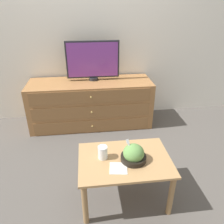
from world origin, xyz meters
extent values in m
plane|color=#56514C|center=(0.00, 0.00, 0.00)|extent=(12.00, 12.00, 0.00)
cube|color=white|center=(0.00, 0.03, 1.30)|extent=(12.00, 0.05, 2.60)
cube|color=#9E6B3D|center=(0.04, -0.29, 0.30)|extent=(1.59, 0.51, 0.61)
cube|color=brown|center=(0.04, -0.55, 0.10)|extent=(1.47, 0.01, 0.16)
sphere|color=tan|center=(0.04, -0.55, 0.10)|extent=(0.02, 0.02, 0.02)
cube|color=brown|center=(0.04, -0.55, 0.30)|extent=(1.47, 0.01, 0.16)
sphere|color=tan|center=(0.04, -0.55, 0.30)|extent=(0.02, 0.02, 0.02)
cube|color=brown|center=(0.04, -0.55, 0.51)|extent=(1.47, 0.01, 0.16)
sphere|color=tan|center=(0.04, -0.55, 0.51)|extent=(0.02, 0.02, 0.02)
cylinder|color=#232328|center=(0.09, -0.22, 0.63)|extent=(0.11, 0.11, 0.04)
cube|color=#232328|center=(0.09, -0.21, 0.88)|extent=(0.67, 0.04, 0.46)
cube|color=#7A3893|center=(0.09, -0.24, 0.88)|extent=(0.63, 0.01, 0.42)
cube|color=tan|center=(0.27, -1.61, 0.40)|extent=(0.74, 0.51, 0.02)
cylinder|color=#9C7549|center=(-0.06, -1.83, 0.20)|extent=(0.04, 0.04, 0.39)
cylinder|color=#9C7549|center=(0.60, -1.83, 0.20)|extent=(0.04, 0.04, 0.39)
cylinder|color=#9C7549|center=(-0.06, -1.39, 0.20)|extent=(0.04, 0.04, 0.39)
cylinder|color=#9C7549|center=(0.60, -1.39, 0.20)|extent=(0.04, 0.04, 0.39)
cylinder|color=black|center=(0.33, -1.63, 0.43)|extent=(0.20, 0.20, 0.04)
ellipsoid|color=#66994C|center=(0.33, -1.63, 0.48)|extent=(0.17, 0.17, 0.14)
cube|color=white|center=(0.31, -1.64, 0.51)|extent=(0.05, 0.09, 0.13)
cube|color=white|center=(0.29, -1.60, 0.57)|extent=(0.03, 0.03, 0.03)
cylinder|color=white|center=(0.10, -1.57, 0.44)|extent=(0.07, 0.07, 0.07)
cylinder|color=white|center=(0.10, -1.57, 0.46)|extent=(0.08, 0.08, 0.11)
cube|color=silver|center=(0.20, -1.72, 0.41)|extent=(0.15, 0.15, 0.00)
camera|label=1|loc=(0.00, -2.97, 1.55)|focal=35.00mm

